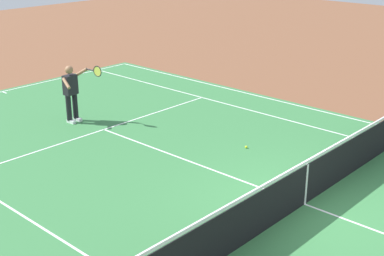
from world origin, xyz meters
name	(u,v)px	position (x,y,z in m)	size (l,w,h in m)	color
ground_plane	(304,204)	(0.00, 0.00, 0.00)	(60.00, 60.00, 0.00)	brown
court_slab	(304,204)	(0.00, 0.00, 0.00)	(24.20, 11.40, 0.00)	#387A42
court_line_markings	(304,204)	(0.00, 0.00, 0.00)	(23.85, 11.05, 0.01)	white
tennis_net	(306,182)	(0.00, 0.00, 0.49)	(0.10, 11.70, 1.08)	#2D2D33
tennis_player_near	(72,91)	(7.56, 0.16, 0.93)	(1.04, 0.79, 1.70)	black
tennis_ball	(246,147)	(2.66, -1.58, 0.03)	(0.07, 0.07, 0.07)	#CCE01E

